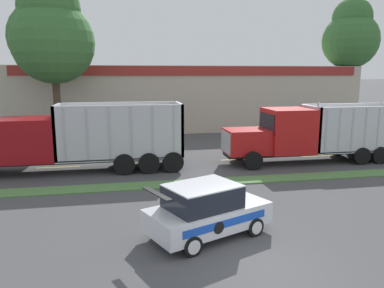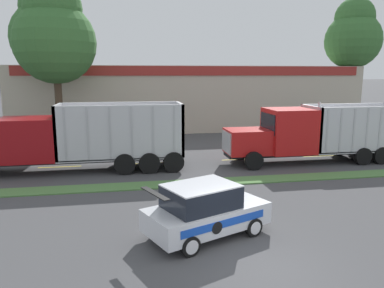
% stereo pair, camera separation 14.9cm
% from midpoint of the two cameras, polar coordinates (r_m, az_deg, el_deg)
% --- Properties ---
extents(ground_plane, '(600.00, 600.00, 0.00)m').
position_cam_midpoint_polar(ground_plane, '(11.04, 10.30, -18.05)').
color(ground_plane, '#474749').
extents(grass_verge, '(120.00, 1.21, 0.06)m').
position_cam_midpoint_polar(grass_verge, '(18.34, 1.31, -5.92)').
color(grass_verge, '#517F42').
rests_on(grass_verge, ground_plane).
extents(centre_line_3, '(2.40, 0.14, 0.01)m').
position_cam_midpoint_polar(centre_line_3, '(22.75, -19.33, -3.31)').
color(centre_line_3, yellow).
rests_on(centre_line_3, ground_plane).
extents(centre_line_4, '(2.40, 0.14, 0.01)m').
position_cam_midpoint_polar(centre_line_4, '(22.51, -5.63, -2.89)').
color(centre_line_4, yellow).
rests_on(centre_line_4, ground_plane).
extents(centre_line_5, '(2.40, 0.14, 0.01)m').
position_cam_midpoint_polar(centre_line_5, '(23.55, 7.59, -2.33)').
color(centre_line_5, yellow).
rests_on(centre_line_5, ground_plane).
extents(centre_line_6, '(2.40, 0.14, 0.01)m').
position_cam_midpoint_polar(centre_line_6, '(25.70, 19.14, -1.74)').
color(centre_line_6, yellow).
rests_on(centre_line_6, ground_plane).
extents(dump_truck_lead, '(12.03, 2.76, 3.67)m').
position_cam_midpoint_polar(dump_truck_lead, '(21.36, -19.82, 0.21)').
color(dump_truck_lead, black).
rests_on(dump_truck_lead, ground_plane).
extents(dump_truck_mid, '(10.96, 2.82, 3.69)m').
position_cam_midpoint_polar(dump_truck_mid, '(23.24, 16.50, 1.25)').
color(dump_truck_mid, black).
rests_on(dump_truck_mid, ground_plane).
extents(rally_car, '(4.43, 3.31, 1.81)m').
position_cam_midpoint_polar(rally_car, '(12.39, 2.34, -10.03)').
color(rally_car, silver).
rests_on(rally_car, ground_plane).
extents(store_building_backdrop, '(31.97, 12.10, 5.94)m').
position_cam_midpoint_polar(store_building_backdrop, '(38.92, -0.85, 7.32)').
color(store_building_backdrop, '#BCB29E').
rests_on(store_building_backdrop, ground_plane).
extents(tree_behind_left, '(5.99, 5.99, 11.98)m').
position_cam_midpoint_polar(tree_behind_left, '(30.24, -20.08, 15.39)').
color(tree_behind_left, '#473828').
rests_on(tree_behind_left, ground_plane).
extents(tree_behind_centre, '(6.28, 6.28, 13.06)m').
position_cam_midpoint_polar(tree_behind_centre, '(36.24, -21.12, 15.86)').
color(tree_behind_centre, '#473828').
rests_on(tree_behind_centre, ground_plane).
extents(tree_behind_right, '(5.28, 5.28, 12.31)m').
position_cam_midpoint_polar(tree_behind_right, '(40.17, 23.47, 14.92)').
color(tree_behind_right, '#473828').
rests_on(tree_behind_right, ground_plane).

